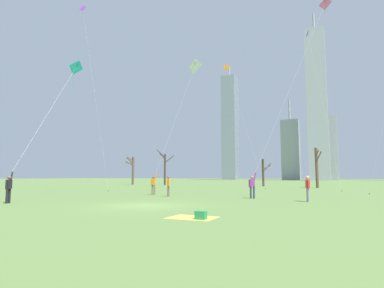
# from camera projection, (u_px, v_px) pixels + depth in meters

# --- Properties ---
(ground_plane) EXTENTS (400.00, 400.00, 0.00)m
(ground_plane) POSITION_uv_depth(u_px,v_px,m) (144.00, 206.00, 16.89)
(ground_plane) COLOR #5B7A3D
(kite_flyer_midfield_center_teal) EXTENTS (2.35, 7.51, 11.36)m
(kite_flyer_midfield_center_teal) POSITION_uv_depth(u_px,v_px,m) (27.00, 155.00, 20.05)
(kite_flyer_midfield_center_teal) COLOR black
(kite_flyer_midfield_center_teal) RESTS_ON ground
(kite_flyer_foreground_right_white) EXTENTS (4.26, 1.57, 11.94)m
(kite_flyer_foreground_right_white) POSITION_uv_depth(u_px,v_px,m) (161.00, 163.00, 27.05)
(kite_flyer_foreground_right_white) COLOR #726656
(kite_flyer_foreground_right_white) RESTS_ON ground
(kite_flyer_foreground_left_pink) EXTENTS (6.02, 1.51, 14.49)m
(kite_flyer_foreground_left_pink) POSITION_uv_depth(u_px,v_px,m) (260.00, 165.00, 22.44)
(kite_flyer_foreground_left_pink) COLOR #33384C
(kite_flyer_foreground_left_pink) RESTS_ON ground
(bystander_watching_nearby) EXTENTS (0.30, 0.49, 1.62)m
(bystander_watching_nearby) POSITION_uv_depth(u_px,v_px,m) (308.00, 187.00, 19.54)
(bystander_watching_nearby) COLOR gray
(bystander_watching_nearby) RESTS_ON ground
(bystander_far_off_by_trees) EXTENTS (0.37, 0.41, 1.62)m
(bystander_far_off_by_trees) POSITION_uv_depth(u_px,v_px,m) (169.00, 185.00, 24.71)
(bystander_far_off_by_trees) COLOR #726656
(bystander_far_off_by_trees) RESTS_ON ground
(distant_kite_low_near_trees_orange) EXTENTS (5.40, 0.53, 16.93)m
(distant_kite_low_near_trees_orange) POSITION_uv_depth(u_px,v_px,m) (229.00, 77.00, 42.10)
(distant_kite_low_near_trees_orange) COLOR orange
(distant_kite_low_near_trees_orange) RESTS_ON ground
(distant_kite_high_overhead_blue) EXTENTS (3.33, 4.73, 20.66)m
(distant_kite_high_overhead_blue) POSITION_uv_depth(u_px,v_px,m) (310.00, 43.00, 39.86)
(distant_kite_high_overhead_blue) COLOR blue
(distant_kite_high_overhead_blue) RESTS_ON ground
(distant_kite_drifting_left_purple) EXTENTS (3.80, 1.75, 21.21)m
(distant_kite_drifting_left_purple) POSITION_uv_depth(u_px,v_px,m) (85.00, 23.00, 35.31)
(distant_kite_drifting_left_purple) COLOR purple
(distant_kite_drifting_left_purple) RESTS_ON ground
(picnic_spot) EXTENTS (1.83, 1.44, 0.31)m
(picnic_spot) POSITION_uv_depth(u_px,v_px,m) (197.00, 216.00, 11.65)
(picnic_spot) COLOR #D8BF4C
(picnic_spot) RESTS_ON ground
(bare_tree_leftmost) EXTENTS (1.47, 1.69, 5.41)m
(bare_tree_leftmost) POSITION_uv_depth(u_px,v_px,m) (132.00, 169.00, 59.95)
(bare_tree_leftmost) COLOR brown
(bare_tree_leftmost) RESTS_ON ground
(bare_tree_left_of_center) EXTENTS (1.12, 2.80, 5.52)m
(bare_tree_left_of_center) POSITION_uv_depth(u_px,v_px,m) (317.00, 167.00, 42.87)
(bare_tree_left_of_center) COLOR brown
(bare_tree_left_of_center) RESTS_ON ground
(bare_tree_right_of_center) EXTENTS (1.25, 2.48, 4.40)m
(bare_tree_right_of_center) POSITION_uv_depth(u_px,v_px,m) (264.00, 171.00, 50.24)
(bare_tree_right_of_center) COLOR #423326
(bare_tree_right_of_center) RESTS_ON ground
(bare_tree_center) EXTENTS (2.56, 2.34, 6.51)m
(bare_tree_center) POSITION_uv_depth(u_px,v_px,m) (165.00, 167.00, 57.28)
(bare_tree_center) COLOR #423326
(bare_tree_center) RESTS_ON ground
(skyline_squat_block) EXTENTS (9.25, 8.78, 27.26)m
(skyline_squat_block) POSITION_uv_depth(u_px,v_px,m) (326.00, 148.00, 133.29)
(skyline_squat_block) COLOR #9EA3AD
(skyline_squat_block) RESTS_ON ground
(skyline_mid_tower_right) EXTENTS (7.47, 5.05, 67.21)m
(skyline_mid_tower_right) POSITION_uv_depth(u_px,v_px,m) (317.00, 103.00, 121.89)
(skyline_mid_tower_right) COLOR #9EA3AD
(skyline_mid_tower_right) RESTS_ON ground
(skyline_tall_tower) EXTENTS (7.45, 5.50, 35.14)m
(skyline_tall_tower) POSITION_uv_depth(u_px,v_px,m) (291.00, 150.00, 134.87)
(skyline_tall_tower) COLOR #9EA3AD
(skyline_tall_tower) RESTS_ON ground
(skyline_slender_spire) EXTENTS (6.57, 6.65, 53.59)m
(skyline_slender_spire) POSITION_uv_depth(u_px,v_px,m) (230.00, 127.00, 145.67)
(skyline_slender_spire) COLOR gray
(skyline_slender_spire) RESTS_ON ground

